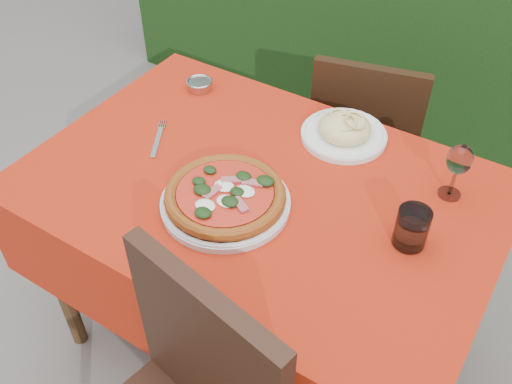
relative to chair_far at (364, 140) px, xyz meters
The scene contains 9 objects.
ground 0.82m from the chair_far, 93.70° to the right, with size 60.00×60.00×0.00m, color #655F5C.
dining_table 0.67m from the chair_far, 93.70° to the right, with size 1.26×0.86×0.75m.
chair_far is the anchor object (origin of this frame).
pizza_plate 0.84m from the chair_far, 95.36° to the right, with size 0.36×0.36×0.06m.
pasta_plate 0.47m from the chair_far, 80.89° to the right, with size 0.25×0.25×0.07m.
water_glass 0.81m from the chair_far, 60.24° to the right, with size 0.08×0.08×0.10m.
wine_glass 0.70m from the chair_far, 47.12° to the right, with size 0.07×0.07×0.16m.
fork 0.82m from the chair_far, 120.16° to the right, with size 0.02×0.19×0.01m, color silver.
steel_ramekin 0.65m from the chair_far, 140.56° to the right, with size 0.08×0.08×0.03m, color #B0B0B7.
Camera 1 is at (0.60, -0.96, 1.78)m, focal length 40.00 mm.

